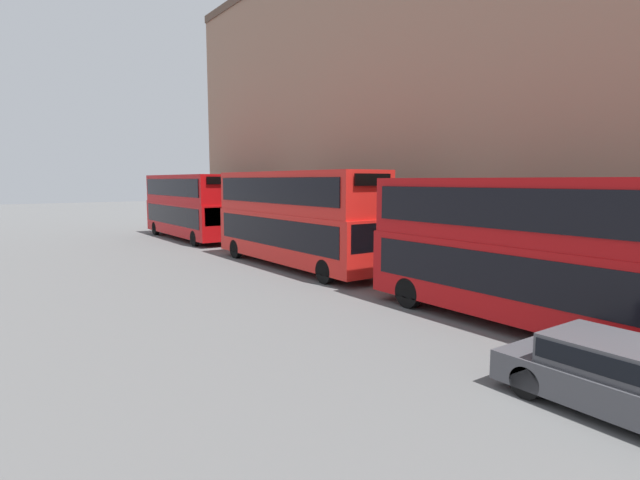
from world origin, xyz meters
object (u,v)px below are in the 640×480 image
at_px(car_dark_sedan, 621,375).
at_px(bus_leading, 531,246).
at_px(bus_second_in_queue, 294,215).
at_px(bus_third_in_queue, 188,204).
at_px(pedestrian, 299,240).

bearing_deg(car_dark_sedan, bus_leading, 49.36).
distance_m(bus_leading, bus_second_in_queue, 12.39).
distance_m(bus_third_in_queue, car_dark_sedan, 30.68).
bearing_deg(bus_second_in_queue, bus_third_in_queue, 90.00).
height_order(bus_second_in_queue, bus_third_in_queue, bus_second_in_queue).
bearing_deg(pedestrian, bus_third_in_queue, 106.25).
height_order(bus_leading, bus_second_in_queue, bus_second_in_queue).
relative_size(bus_third_in_queue, pedestrian, 7.21).
xyz_separation_m(bus_leading, bus_third_in_queue, (-0.00, 26.48, 0.15)).
xyz_separation_m(bus_third_in_queue, pedestrian, (2.91, -9.98, -1.79)).
xyz_separation_m(bus_leading, bus_second_in_queue, (-0.00, 12.39, 0.18)).
height_order(bus_leading, bus_third_in_queue, bus_third_in_queue).
bearing_deg(car_dark_sedan, bus_second_in_queue, 78.25).
bearing_deg(bus_second_in_queue, car_dark_sedan, -101.75).
distance_m(car_dark_sedan, pedestrian, 21.41).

